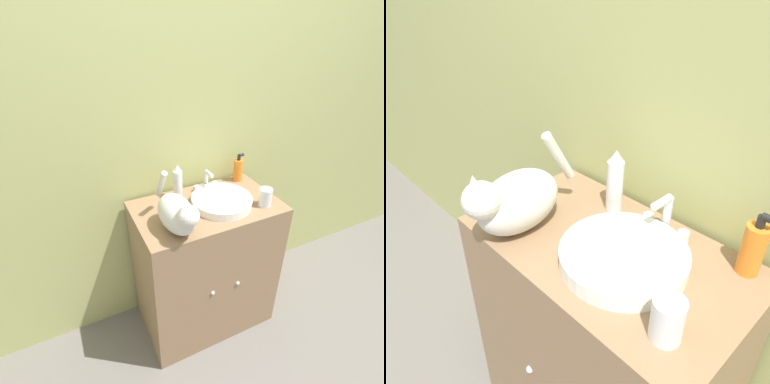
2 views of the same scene
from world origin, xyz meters
TOP-DOWN VIEW (x-y plane):
  - wall_back at (0.00, 0.50)m, footprint 6.00×0.05m
  - vanity_cabinet at (0.00, 0.23)m, footprint 0.78×0.47m
  - sink_basin at (0.08, 0.21)m, footprint 0.32×0.32m
  - faucet at (0.08, 0.38)m, footprint 0.15×0.09m
  - cat at (-0.22, 0.10)m, footprint 0.17×0.38m
  - soap_bottle at (0.30, 0.40)m, footprint 0.06×0.06m
  - spray_bottle at (-0.10, 0.37)m, footprint 0.05×0.05m
  - cup at (0.28, 0.10)m, footprint 0.07×0.07m

SIDE VIEW (x-z plane):
  - vanity_cabinet at x=0.00m, z-range 0.00..0.87m
  - sink_basin at x=0.08m, z-range 0.87..0.91m
  - cup at x=0.28m, z-range 0.87..0.97m
  - faucet at x=0.08m, z-range 0.86..0.99m
  - soap_bottle at x=0.30m, z-range 0.86..1.03m
  - spray_bottle at x=-0.10m, z-range 0.87..1.07m
  - cat at x=-0.22m, z-range 0.84..1.09m
  - wall_back at x=0.00m, z-range 0.00..2.50m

